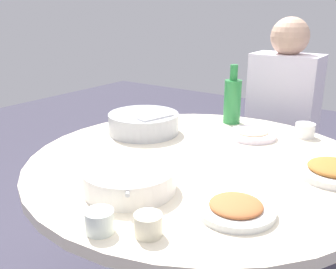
% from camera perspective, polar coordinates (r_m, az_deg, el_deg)
% --- Properties ---
extents(round_dining_table, '(1.19, 1.19, 0.76)m').
position_cam_1_polar(round_dining_table, '(1.40, 4.44, -8.51)').
color(round_dining_table, '#99999E').
rests_on(round_dining_table, ground).
extents(rice_bowl, '(0.29, 0.29, 0.09)m').
position_cam_1_polar(rice_bowl, '(1.61, -3.64, 1.77)').
color(rice_bowl, '#B2B5BA').
rests_on(rice_bowl, round_dining_table).
extents(soup_bowl, '(0.27, 0.27, 0.07)m').
position_cam_1_polar(soup_bowl, '(1.12, -5.77, -6.66)').
color(soup_bowl, white).
rests_on(soup_bowl, round_dining_table).
extents(dish_tofu_braise, '(0.20, 0.20, 0.04)m').
position_cam_1_polar(dish_tofu_braise, '(1.02, 10.06, -10.69)').
color(dish_tofu_braise, silver).
rests_on(dish_tofu_braise, round_dining_table).
extents(dish_noodles, '(0.20, 0.20, 0.03)m').
position_cam_1_polar(dish_noodles, '(1.60, 12.32, 0.12)').
color(dish_noodles, white).
rests_on(dish_noodles, round_dining_table).
extents(dish_stirfry, '(0.23, 0.23, 0.05)m').
position_cam_1_polar(dish_stirfry, '(1.31, 23.41, -4.91)').
color(dish_stirfry, silver).
rests_on(dish_stirfry, round_dining_table).
extents(green_bottle, '(0.08, 0.08, 0.26)m').
position_cam_1_polar(green_bottle, '(1.76, 9.55, 5.10)').
color(green_bottle, '#2C8640').
rests_on(green_bottle, round_dining_table).
extents(tea_cup_near, '(0.07, 0.07, 0.05)m').
position_cam_1_polar(tea_cup_near, '(0.91, -2.96, -13.24)').
color(tea_cup_near, beige).
rests_on(tea_cup_near, round_dining_table).
extents(tea_cup_far, '(0.08, 0.08, 0.06)m').
position_cam_1_polar(tea_cup_far, '(1.66, 19.68, 0.61)').
color(tea_cup_far, white).
rests_on(tea_cup_far, round_dining_table).
extents(tea_cup_side, '(0.07, 0.07, 0.05)m').
position_cam_1_polar(tea_cup_side, '(0.94, -10.13, -12.58)').
color(tea_cup_side, white).
rests_on(tea_cup_side, round_dining_table).
extents(stool_for_diner_left, '(0.32, 0.32, 0.46)m').
position_cam_1_polar(stool_for_diner_left, '(2.29, 15.49, -9.12)').
color(stool_for_diner_left, brown).
rests_on(stool_for_diner_left, ground).
extents(diner_left, '(0.34, 0.34, 0.76)m').
position_cam_1_polar(diner_left, '(2.10, 16.76, 4.26)').
color(diner_left, '#2D333D').
rests_on(diner_left, stool_for_diner_left).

